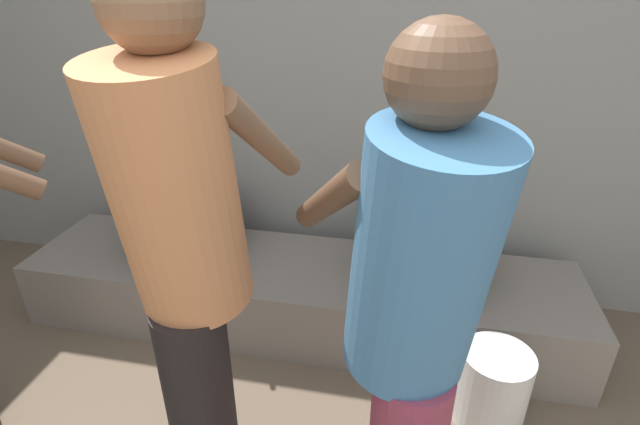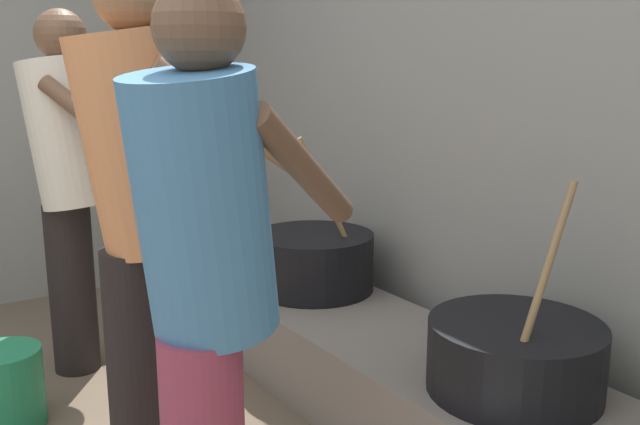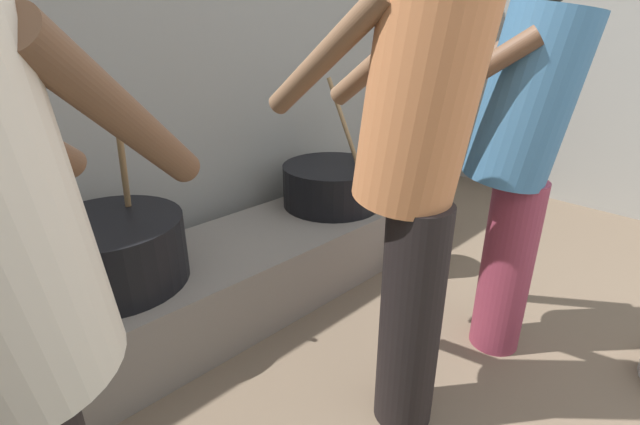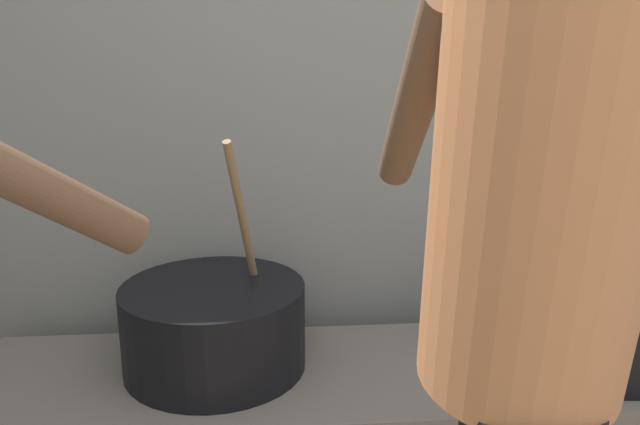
{
  "view_description": "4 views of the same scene",
  "coord_description": "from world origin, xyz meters",
  "px_view_note": "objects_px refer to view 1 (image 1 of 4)",
  "views": [
    {
      "loc": [
        0.32,
        -0.08,
        1.6
      ],
      "look_at": [
        0.01,
        1.48,
        0.81
      ],
      "focal_mm": 26.8,
      "sensor_mm": 36.0,
      "label": 1
    },
    {
      "loc": [
        1.79,
        0.2,
        1.37
      ],
      "look_at": [
        0.07,
        1.35,
        0.92
      ],
      "focal_mm": 38.94,
      "sensor_mm": 36.0,
      "label": 2
    },
    {
      "loc": [
        -1.28,
        0.2,
        1.29
      ],
      "look_at": [
        -0.25,
        1.25,
        0.67
      ],
      "focal_mm": 25.21,
      "sensor_mm": 36.0,
      "label": 3
    },
    {
      "loc": [
        -0.59,
        0.09,
        1.29
      ],
      "look_at": [
        -0.51,
        1.11,
        1.02
      ],
      "focal_mm": 35.27,
      "sensor_mm": 36.0,
      "label": 4
    }
  ],
  "objects_px": {
    "bucket_white_plastic": "(492,388)",
    "cooking_pot_main": "(184,225)",
    "cooking_pot_secondary": "(427,255)",
    "cook_in_blue_shirt": "(413,321)",
    "cook_in_orange_shirt": "(186,254)"
  },
  "relations": [
    {
      "from": "bucket_white_plastic",
      "to": "cooking_pot_main",
      "type": "bearing_deg",
      "value": 161.74
    },
    {
      "from": "cooking_pot_secondary",
      "to": "cook_in_blue_shirt",
      "type": "xyz_separation_m",
      "value": [
        -0.07,
        -1.01,
        0.42
      ]
    },
    {
      "from": "cooking_pot_secondary",
      "to": "cook_in_orange_shirt",
      "type": "height_order",
      "value": "cook_in_orange_shirt"
    },
    {
      "from": "cooking_pot_main",
      "to": "bucket_white_plastic",
      "type": "xyz_separation_m",
      "value": [
        1.48,
        -0.49,
        -0.3
      ]
    },
    {
      "from": "cook_in_blue_shirt",
      "to": "bucket_white_plastic",
      "type": "distance_m",
      "value": 0.96
    },
    {
      "from": "cooking_pot_main",
      "to": "bucket_white_plastic",
      "type": "distance_m",
      "value": 1.59
    },
    {
      "from": "cooking_pot_main",
      "to": "cook_in_blue_shirt",
      "type": "distance_m",
      "value": 1.59
    },
    {
      "from": "bucket_white_plastic",
      "to": "cook_in_orange_shirt",
      "type": "bearing_deg",
      "value": -152.36
    },
    {
      "from": "cooking_pot_main",
      "to": "cooking_pot_secondary",
      "type": "xyz_separation_m",
      "value": [
        1.2,
        -0.02,
        -0.02
      ]
    },
    {
      "from": "cooking_pot_secondary",
      "to": "cook_in_orange_shirt",
      "type": "bearing_deg",
      "value": -124.54
    },
    {
      "from": "cooking_pot_main",
      "to": "cook_in_orange_shirt",
      "type": "distance_m",
      "value": 1.22
    },
    {
      "from": "bucket_white_plastic",
      "to": "cooking_pot_secondary",
      "type": "bearing_deg",
      "value": 120.87
    },
    {
      "from": "cooking_pot_secondary",
      "to": "bucket_white_plastic",
      "type": "xyz_separation_m",
      "value": [
        0.28,
        -0.47,
        -0.29
      ]
    },
    {
      "from": "cooking_pot_secondary",
      "to": "cook_in_blue_shirt",
      "type": "relative_size",
      "value": 0.44
    },
    {
      "from": "cooking_pot_main",
      "to": "cook_in_orange_shirt",
      "type": "height_order",
      "value": "cook_in_orange_shirt"
    }
  ]
}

